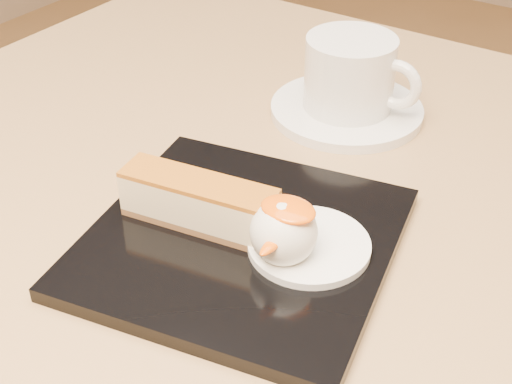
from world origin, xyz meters
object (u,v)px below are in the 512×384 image
Objects in this scene: dessert_plate at (241,241)px; table at (240,323)px; ice_cream_scoop at (284,232)px; coffee_cup at (352,72)px; saucer at (346,110)px; cheesecake at (199,202)px.

table is at bearing 127.02° from dessert_plate.
coffee_cup reaches higher than ice_cream_scoop.
saucer reaches higher than table.
dessert_plate is 0.05m from ice_cream_scoop.
table is 0.26m from coffee_cup.
saucer is (-0.07, 0.23, -0.03)m from ice_cream_scoop.
coffee_cup is at bearing 97.20° from dessert_plate.
cheesecake reaches higher than dessert_plate.
ice_cream_scoop is at bearing -76.25° from coffee_cup.
table is 0.22m from ice_cream_scoop.
cheesecake is at bearing -82.44° from table.
table is 0.18m from dessert_plate.
cheesecake is 1.07× the size of coffee_cup.
coffee_cup reaches higher than dessert_plate.
cheesecake reaches higher than table.
dessert_plate is at bearing -85.54° from coffee_cup.
cheesecake is 0.08m from ice_cream_scoop.
dessert_plate is (0.04, -0.06, 0.16)m from table.
dessert_plate is 0.23m from saucer.
dessert_plate is at bearing -82.25° from saucer.
coffee_cup is at bearing 85.09° from table.
ice_cream_scoop is at bearing -36.84° from table.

